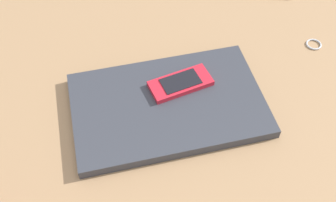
{
  "coord_description": "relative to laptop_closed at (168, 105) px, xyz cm",
  "views": [
    {
      "loc": [
        -13.15,
        -48.4,
        60.57
      ],
      "look_at": [
        -3.55,
        -4.98,
        5.0
      ],
      "focal_mm": 43.47,
      "sensor_mm": 36.0,
      "label": 1
    }
  ],
  "objects": [
    {
      "name": "desk_surface",
      "position": [
        3.55,
        4.98,
        -2.43
      ],
      "size": [
        120.0,
        80.0,
        3.0
      ],
      "primitive_type": "cube",
      "color": "#9E7751",
      "rests_on": "ground"
    },
    {
      "name": "laptop_closed",
      "position": [
        0.0,
        0.0,
        0.0
      ],
      "size": [
        33.96,
        21.75,
        1.86
      ],
      "primitive_type": "cube",
      "rotation": [
        0.0,
        0.0,
        0.02
      ],
      "color": "#33353D",
      "rests_on": "desk_surface"
    },
    {
      "name": "cell_phone_on_laptop",
      "position": [
        3.04,
        3.24,
        1.46
      ],
      "size": [
        11.98,
        7.15,
        1.12
      ],
      "color": "red",
      "rests_on": "laptop_closed"
    },
    {
      "name": "key_ring",
      "position": [
        32.54,
        9.46,
        -0.75
      ],
      "size": [
        3.16,
        3.16,
        0.36
      ],
      "primitive_type": "torus",
      "color": "silver",
      "rests_on": "desk_surface"
    }
  ]
}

